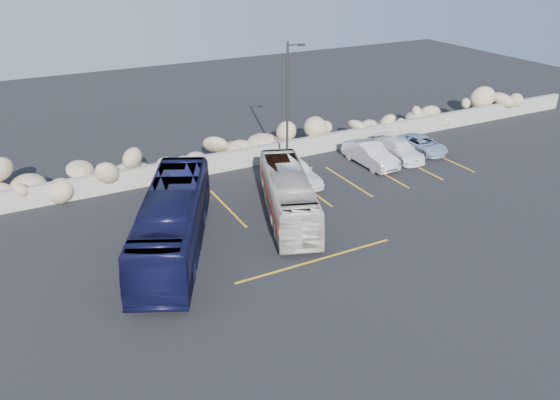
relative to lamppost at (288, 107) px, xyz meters
name	(u,v)px	position (x,y,z in m)	size (l,w,h in m)	color
ground	(337,257)	(-2.56, -9.50, -4.30)	(90.00, 90.00, 0.00)	black
seawall	(233,160)	(-2.56, 2.50, -3.70)	(60.00, 0.40, 1.20)	gray
riprap_pile	(225,144)	(-2.56, 3.70, -3.00)	(54.00, 2.80, 2.60)	#9C8366
parking_lines	(352,192)	(2.09, -3.93, -4.29)	(18.16, 9.36, 0.01)	orange
lamppost	(288,107)	(0.00, 0.00, 0.00)	(1.14, 0.18, 8.00)	#292725
vintage_bus	(288,195)	(-2.59, -4.82, -3.09)	(2.03, 8.67, 2.41)	#BBB8A9
tour_coach	(173,221)	(-8.88, -5.38, -2.83)	(2.47, 10.54, 2.94)	black
car_a	(295,171)	(-0.16, -1.18, -3.55)	(1.77, 4.39, 1.50)	white
car_b	(370,154)	(5.49, -0.91, -3.58)	(1.52, 4.35, 1.43)	silver
car_c	(400,150)	(7.90, -0.87, -3.70)	(1.67, 4.11, 1.19)	white
car_d	(422,144)	(10.02, -0.61, -3.76)	(1.77, 3.84, 1.07)	#8198B7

